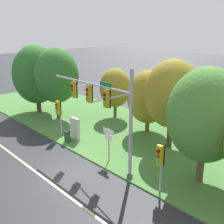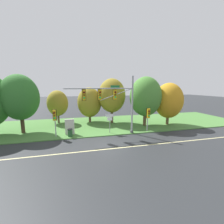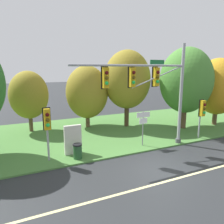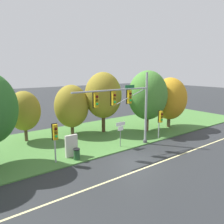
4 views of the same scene
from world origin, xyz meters
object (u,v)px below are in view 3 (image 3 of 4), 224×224
at_px(traffic_signal_mast, 152,85).
at_px(tree_right_far, 186,81).
at_px(trash_bin, 78,151).
at_px(tree_furthest_back, 218,87).
at_px(route_sign_post, 143,122).
at_px(tree_behind_signpost, 29,95).
at_px(tree_mid_verge, 87,92).
at_px(info_kiosk, 73,140).
at_px(pedestrian_signal_further_along, 202,111).
at_px(pedestrian_signal_near_kerb, 47,123).
at_px(tree_tall_centre, 127,80).

distance_m(traffic_signal_mast, tree_right_far, 6.54).
relative_size(tree_right_far, trash_bin, 7.83).
bearing_deg(tree_furthest_back, trash_bin, -170.99).
height_order(tree_right_far, trash_bin, tree_right_far).
bearing_deg(trash_bin, route_sign_post, 3.21).
bearing_deg(tree_behind_signpost, tree_mid_verge, -7.47).
height_order(tree_behind_signpost, tree_mid_verge, tree_mid_verge).
height_order(tree_furthest_back, info_kiosk, tree_furthest_back).
xyz_separation_m(traffic_signal_mast, tree_furthest_back, (9.52, 2.68, -0.68)).
xyz_separation_m(route_sign_post, tree_right_far, (5.99, 2.36, 2.66)).
bearing_deg(tree_mid_verge, pedestrian_signal_further_along, -46.11).
xyz_separation_m(route_sign_post, tree_furthest_back, (9.70, 2.04, 2.01)).
relative_size(info_kiosk, trash_bin, 2.04).
distance_m(route_sign_post, tree_right_far, 6.96).
height_order(pedestrian_signal_near_kerb, tree_right_far, tree_right_far).
height_order(tree_right_far, tree_furthest_back, tree_right_far).
height_order(tree_mid_verge, info_kiosk, tree_mid_verge).
height_order(info_kiosk, trash_bin, info_kiosk).
distance_m(tree_mid_verge, info_kiosk, 7.10).
relative_size(tree_behind_signpost, tree_right_far, 0.72).
bearing_deg(tree_right_far, pedestrian_signal_near_kerb, -169.52).
bearing_deg(tree_right_far, pedestrian_signal_further_along, -108.47).
xyz_separation_m(route_sign_post, tree_tall_centre, (1.57, 5.21, 2.70)).
bearing_deg(tree_mid_verge, pedestrian_signal_near_kerb, -125.52).
bearing_deg(info_kiosk, tree_right_far, 9.21).
bearing_deg(route_sign_post, tree_behind_signpost, 133.61).
distance_m(pedestrian_signal_further_along, trash_bin, 10.05).
relative_size(route_sign_post, tree_mid_verge, 0.44).
xyz_separation_m(tree_tall_centre, info_kiosk, (-6.50, -4.63, -3.45)).
height_order(pedestrian_signal_near_kerb, info_kiosk, pedestrian_signal_near_kerb).
relative_size(traffic_signal_mast, tree_right_far, 1.14).
height_order(pedestrian_signal_further_along, tree_mid_verge, tree_mid_verge).
distance_m(pedestrian_signal_further_along, tree_behind_signpost, 14.25).
bearing_deg(info_kiosk, tree_behind_signpost, 106.40).
bearing_deg(trash_bin, tree_behind_signpost, 104.91).
height_order(tree_mid_verge, tree_tall_centre, tree_tall_centre).
bearing_deg(trash_bin, tree_mid_verge, 66.24).
bearing_deg(tree_right_far, info_kiosk, -170.79).
bearing_deg(route_sign_post, info_kiosk, 173.20).
bearing_deg(traffic_signal_mast, route_sign_post, 105.50).
xyz_separation_m(pedestrian_signal_near_kerb, route_sign_post, (6.53, -0.04, -0.67)).
bearing_deg(pedestrian_signal_further_along, info_kiosk, 173.27).
relative_size(pedestrian_signal_near_kerb, tree_mid_verge, 0.57).
height_order(pedestrian_signal_near_kerb, pedestrian_signal_further_along, pedestrian_signal_near_kerb).
bearing_deg(tree_mid_verge, info_kiosk, -117.05).
xyz_separation_m(tree_tall_centre, tree_furthest_back, (8.12, -3.17, -0.68)).
relative_size(pedestrian_signal_further_along, tree_right_far, 0.42).
xyz_separation_m(traffic_signal_mast, tree_tall_centre, (1.39, 5.86, 0.01)).
relative_size(tree_tall_centre, info_kiosk, 3.74).
distance_m(tree_tall_centre, info_kiosk, 8.69).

